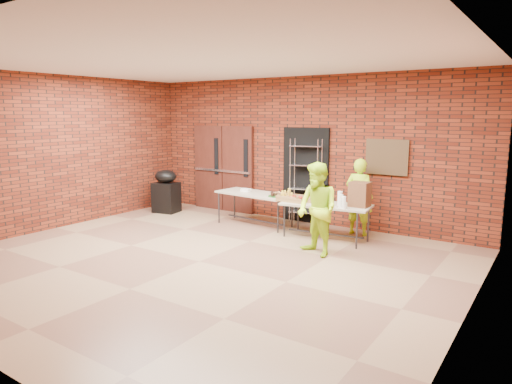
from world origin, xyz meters
TOP-DOWN VIEW (x-y plane):
  - room at (0.00, 0.00)m, footprint 8.08×7.08m
  - double_doors at (-2.20, 3.44)m, footprint 1.78×0.12m
  - dark_doorway at (0.10, 3.46)m, footprint 1.10×0.06m
  - bronze_plaque at (1.90, 3.45)m, footprint 0.85×0.04m
  - wire_rack at (0.18, 3.32)m, footprint 0.72×0.40m
  - table_left at (-0.66, 2.58)m, footprint 1.78×0.87m
  - table_right at (1.11, 2.40)m, footprint 1.76×0.91m
  - basket_bananas at (0.39, 2.30)m, footprint 0.46×0.36m
  - basket_oranges at (0.82, 2.48)m, footprint 0.44×0.35m
  - basket_apples at (0.55, 2.26)m, footprint 0.40×0.31m
  - muffin_tray at (-0.03, 2.49)m, footprint 0.38×0.38m
  - napkin_box at (-0.92, 2.62)m, footprint 0.20×0.13m
  - coffee_dispenser at (1.73, 2.53)m, footprint 0.35×0.31m
  - cup_stack_front at (1.49, 2.22)m, footprint 0.08×0.08m
  - cup_stack_mid at (1.58, 2.17)m, footprint 0.08×0.08m
  - cup_stack_back at (1.38, 2.43)m, footprint 0.09×0.09m
  - covered_grill at (-3.21, 2.46)m, footprint 0.66×0.58m
  - volunteer_woman at (1.50, 3.10)m, footprint 0.57×0.38m
  - volunteer_man at (1.42, 1.41)m, footprint 0.96×0.87m

SIDE VIEW (x-z plane):
  - covered_grill at x=-3.21m, z-range 0.00..1.05m
  - table_right at x=1.11m, z-range 0.29..0.98m
  - table_left at x=-0.66m, z-range 0.30..1.00m
  - napkin_box at x=-0.92m, z-range 0.71..0.77m
  - basket_apples at x=0.55m, z-range 0.69..0.81m
  - muffin_tray at x=-0.03m, z-range 0.70..0.80m
  - basket_oranges at x=0.82m, z-range 0.68..0.82m
  - basket_bananas at x=0.39m, z-range 0.68..0.83m
  - volunteer_woman at x=1.50m, z-range 0.00..1.53m
  - volunteer_man at x=1.42m, z-range 0.00..1.59m
  - cup_stack_mid at x=1.58m, z-range 0.69..0.92m
  - cup_stack_front at x=1.49m, z-range 0.69..0.94m
  - cup_stack_back at x=1.38m, z-range 0.69..0.96m
  - coffee_dispenser at x=1.73m, z-range 0.69..1.15m
  - wire_rack at x=0.18m, z-range 0.00..1.86m
  - dark_doorway at x=0.10m, z-range 0.00..2.10m
  - double_doors at x=-2.20m, z-range 0.00..2.10m
  - bronze_plaque at x=1.90m, z-range 1.20..1.90m
  - room at x=0.00m, z-range -0.04..3.24m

